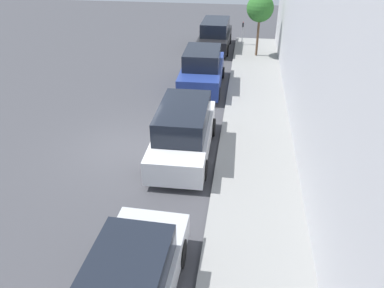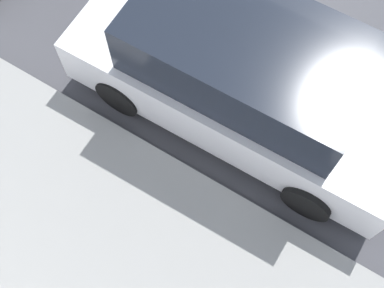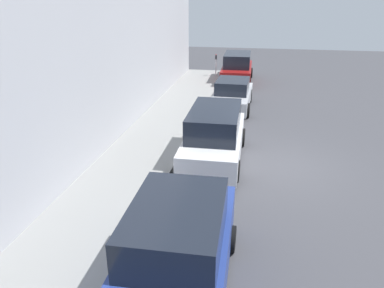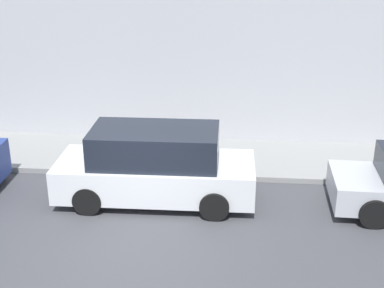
# 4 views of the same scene
# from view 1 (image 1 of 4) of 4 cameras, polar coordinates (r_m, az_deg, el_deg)

# --- Properties ---
(ground_plane) EXTENTS (60.00, 60.00, 0.00)m
(ground_plane) POSITION_cam_1_polar(r_m,az_deg,el_deg) (14.40, -10.09, -0.53)
(ground_plane) COLOR #424247
(sidewalk) EXTENTS (2.78, 32.00, 0.15)m
(sidewalk) POSITION_cam_1_polar(r_m,az_deg,el_deg) (13.74, 9.72, -1.77)
(sidewalk) COLOR gray
(sidewalk) RESTS_ON ground_plane
(parked_sedan_second) EXTENTS (1.92, 4.54, 1.54)m
(parked_sedan_second) POSITION_cam_1_polar(r_m,az_deg,el_deg) (8.56, -9.52, -20.48)
(parked_sedan_second) COLOR #B7BABF
(parked_sedan_second) RESTS_ON ground_plane
(parked_minivan_third) EXTENTS (2.02, 4.93, 1.90)m
(parked_minivan_third) POSITION_cam_1_polar(r_m,az_deg,el_deg) (13.39, -1.30, 1.97)
(parked_minivan_third) COLOR silver
(parked_minivan_third) RESTS_ON ground_plane
(parked_suv_fourth) EXTENTS (2.08, 4.84, 1.98)m
(parked_suv_fourth) POSITION_cam_1_polar(r_m,az_deg,el_deg) (19.32, 1.56, 11.22)
(parked_suv_fourth) COLOR navy
(parked_suv_fourth) RESTS_ON ground_plane
(parked_minivan_fifth) EXTENTS (2.02, 4.92, 1.90)m
(parked_minivan_fifth) POSITION_cam_1_polar(r_m,az_deg,el_deg) (25.95, 3.54, 16.20)
(parked_minivan_fifth) COLOR black
(parked_minivan_fifth) RESTS_ON ground_plane
(parking_meter_far) EXTENTS (0.11, 0.15, 1.50)m
(parking_meter_far) POSITION_cam_1_polar(r_m,az_deg,el_deg) (26.71, 7.73, 16.73)
(parking_meter_far) COLOR #ADADB2
(parking_meter_far) RESTS_ON sidewalk
(street_tree) EXTENTS (1.61, 1.61, 3.66)m
(street_tree) POSITION_cam_1_polar(r_m,az_deg,el_deg) (23.98, 10.35, 19.66)
(street_tree) COLOR brown
(street_tree) RESTS_ON sidewalk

